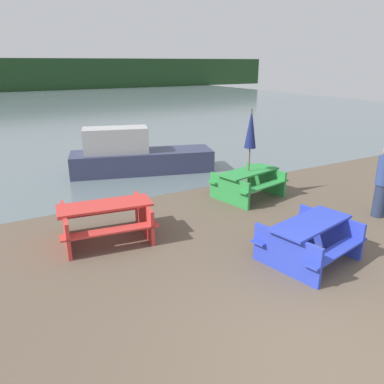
# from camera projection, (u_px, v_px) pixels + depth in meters

# --- Properties ---
(ground_plane) EXTENTS (60.00, 60.00, 0.00)m
(ground_plane) POSITION_uv_depth(u_px,v_px,m) (326.00, 361.00, 4.67)
(ground_plane) COLOR brown
(water) EXTENTS (60.00, 50.00, 0.00)m
(water) POSITION_uv_depth(u_px,v_px,m) (23.00, 108.00, 30.65)
(water) COLOR slate
(water) RESTS_ON ground_plane
(far_treeline) EXTENTS (80.00, 1.60, 4.00)m
(far_treeline) POSITION_uv_depth(u_px,v_px,m) (1.00, 75.00, 46.43)
(far_treeline) COLOR #1E3D1E
(far_treeline) RESTS_ON water
(picnic_table_blue) EXTENTS (1.95, 1.69, 0.78)m
(picnic_table_blue) POSITION_uv_depth(u_px,v_px,m) (309.00, 237.00, 6.92)
(picnic_table_blue) COLOR blue
(picnic_table_blue) RESTS_ON ground_plane
(picnic_table_red) EXTENTS (2.06, 1.62, 0.78)m
(picnic_table_red) POSITION_uv_depth(u_px,v_px,m) (106.00, 218.00, 7.75)
(picnic_table_red) COLOR red
(picnic_table_red) RESTS_ON ground_plane
(picnic_table_green) EXTENTS (2.00, 1.70, 0.75)m
(picnic_table_green) POSITION_uv_depth(u_px,v_px,m) (248.00, 181.00, 10.21)
(picnic_table_green) COLOR green
(picnic_table_green) RESTS_ON ground_plane
(umbrella_navy) EXTENTS (0.31, 0.31, 2.40)m
(umbrella_navy) POSITION_uv_depth(u_px,v_px,m) (251.00, 129.00, 9.74)
(umbrella_navy) COLOR brown
(umbrella_navy) RESTS_ON ground_plane
(boat) EXTENTS (4.84, 2.55, 1.53)m
(boat) POSITION_uv_depth(u_px,v_px,m) (136.00, 156.00, 12.49)
(boat) COLOR #333856
(boat) RESTS_ON water
(person) EXTENTS (0.34, 0.34, 1.70)m
(person) POSITION_uv_depth(u_px,v_px,m) (383.00, 182.00, 8.79)
(person) COLOR #283351
(person) RESTS_ON ground_plane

